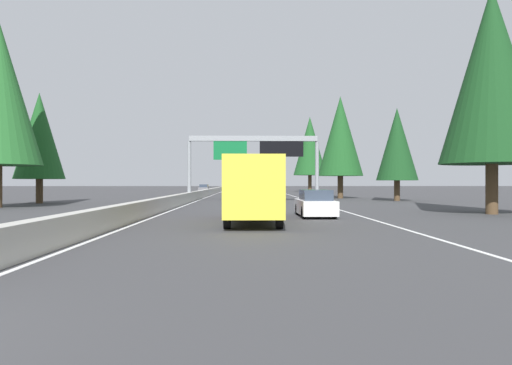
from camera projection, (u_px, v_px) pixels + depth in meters
The scene contains 17 objects.
ground_plane at pixel (210, 196), 64.73m from camera, with size 320.00×320.00×0.00m, color #38383A.
median_barrier at pixel (217, 190), 84.72m from camera, with size 180.00×0.56×0.90m, color #ADAAA3.
shoulder_stripe_right at pixel (285, 194), 74.96m from camera, with size 160.00×0.16×0.01m, color silver.
shoulder_stripe_median at pixel (216, 194), 74.73m from camera, with size 160.00×0.16×0.01m, color silver.
sign_gantry_overhead at pixel (255, 149), 44.05m from camera, with size 0.50×12.68×6.34m.
box_truck_mid_right at pixel (252, 188), 21.16m from camera, with size 8.50×2.40×2.95m.
sedan_mid_left at pixel (315, 204), 25.04m from camera, with size 4.40×1.80×1.47m.
sedan_near_right at pixel (272, 190), 68.65m from camera, with size 4.40×1.80×1.47m.
bus_distant_a at pixel (247, 183), 110.40m from camera, with size 11.50×2.55×3.10m.
minivan_mid_center at pixel (233, 186), 121.10m from camera, with size 5.00×1.95×1.69m.
sedan_near_center at pixel (248, 190), 66.63m from camera, with size 4.40×1.80×1.47m.
oncoming_near at pixel (204, 188), 87.71m from camera, with size 4.40×1.80×1.47m.
conifer_right_foreground at pixel (492, 75), 26.94m from camera, with size 5.93×5.93×13.47m.
conifer_right_near at pixel (397, 144), 46.32m from camera, with size 4.14×4.14×9.41m.
conifer_right_mid at pixel (340, 136), 53.45m from camera, with size 5.25×5.25×11.93m.
conifer_right_far at pixel (310, 146), 91.58m from camera, with size 6.60×6.60×14.99m.
conifer_left_near at pixel (39, 136), 40.71m from camera, with size 4.34×4.34×9.86m.
Camera 1 is at (-4.85, -5.24, 1.88)m, focal length 32.16 mm.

